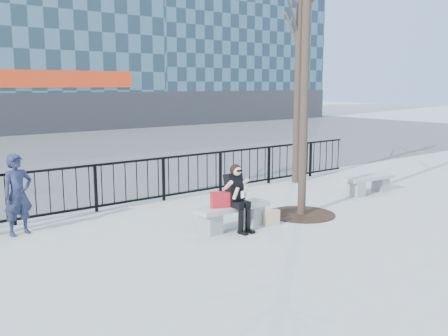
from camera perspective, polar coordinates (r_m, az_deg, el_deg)
ground at (r=10.19m, az=1.01°, el=-6.94°), size 120.00×120.00×0.00m
street_surface at (r=23.58m, az=-22.63°, el=1.78°), size 60.00×23.00×0.01m
railing at (r=12.46m, az=-7.71°, el=-1.34°), size 14.00×0.06×1.10m
tree_right at (r=14.93m, az=8.61°, el=18.49°), size 2.80×2.80×7.00m
tree_grate at (r=11.37m, az=8.82°, el=-5.23°), size 1.50×1.50×0.02m
bench_main at (r=10.10m, az=1.02°, el=-5.30°), size 1.65×0.46×0.49m
bench_second at (r=13.88m, az=16.23°, el=-1.63°), size 1.59×0.44×0.47m
seated_woman at (r=9.90m, az=1.61°, el=-3.42°), size 0.50×0.64×1.34m
handbag at (r=9.85m, az=-0.45°, el=-3.64°), size 0.41×0.29×0.30m
shopping_bag at (r=10.41m, az=5.47°, el=-5.70°), size 0.35×0.17×0.32m
standing_man at (r=10.40m, az=-22.50°, el=-2.82°), size 0.64×0.48×1.59m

